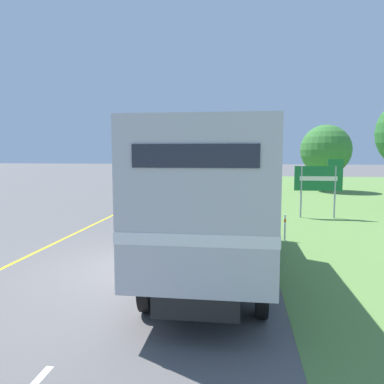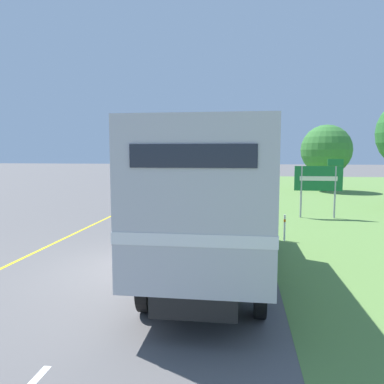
{
  "view_description": "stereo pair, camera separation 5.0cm",
  "coord_description": "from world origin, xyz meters",
  "px_view_note": "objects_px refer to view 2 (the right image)",
  "views": [
    {
      "loc": [
        2.77,
        -9.84,
        3.14
      ],
      "look_at": [
        0.3,
        8.72,
        1.2
      ],
      "focal_mm": 35.0,
      "sensor_mm": 36.0,
      "label": 1
    },
    {
      "loc": [
        2.82,
        -9.83,
        3.14
      ],
      "look_at": [
        0.3,
        8.72,
        1.2
      ],
      "focal_mm": 35.0,
      "sensor_mm": 36.0,
      "label": 2
    }
  ],
  "objects_px": {
    "lead_car_white": "(176,182)",
    "highway_sign": "(319,180)",
    "horse_trailer_truck": "(213,195)",
    "delineator_post": "(285,227)",
    "lead_car_black_ahead": "(232,173)",
    "roadside_tree_mid": "(326,150)"
  },
  "relations": [
    {
      "from": "highway_sign",
      "to": "roadside_tree_mid",
      "type": "bearing_deg",
      "value": 76.99
    },
    {
      "from": "lead_car_white",
      "to": "lead_car_black_ahead",
      "type": "distance_m",
      "value": 15.5
    },
    {
      "from": "lead_car_black_ahead",
      "to": "highway_sign",
      "type": "xyz_separation_m",
      "value": [
        4.85,
        -23.57,
        0.88
      ]
    },
    {
      "from": "lead_car_white",
      "to": "roadside_tree_mid",
      "type": "bearing_deg",
      "value": 23.16
    },
    {
      "from": "horse_trailer_truck",
      "to": "delineator_post",
      "type": "bearing_deg",
      "value": 60.64
    },
    {
      "from": "lead_car_black_ahead",
      "to": "roadside_tree_mid",
      "type": "height_order",
      "value": "roadside_tree_mid"
    },
    {
      "from": "highway_sign",
      "to": "roadside_tree_mid",
      "type": "relative_size",
      "value": 0.52
    },
    {
      "from": "horse_trailer_truck",
      "to": "lead_car_black_ahead",
      "type": "distance_m",
      "value": 32.79
    },
    {
      "from": "lead_car_black_ahead",
      "to": "roadside_tree_mid",
      "type": "distance_m",
      "value": 13.05
    },
    {
      "from": "lead_car_white",
      "to": "highway_sign",
      "type": "bearing_deg",
      "value": -44.84
    },
    {
      "from": "delineator_post",
      "to": "highway_sign",
      "type": "bearing_deg",
      "value": 67.22
    },
    {
      "from": "roadside_tree_mid",
      "to": "delineator_post",
      "type": "xyz_separation_m",
      "value": [
        -5.29,
        -18.7,
        -2.92
      ]
    },
    {
      "from": "lead_car_black_ahead",
      "to": "delineator_post",
      "type": "distance_m",
      "value": 28.86
    },
    {
      "from": "horse_trailer_truck",
      "to": "lead_car_black_ahead",
      "type": "relative_size",
      "value": 2.01
    },
    {
      "from": "lead_car_white",
      "to": "roadside_tree_mid",
      "type": "relative_size",
      "value": 0.7
    },
    {
      "from": "delineator_post",
      "to": "horse_trailer_truck",
      "type": "bearing_deg",
      "value": -119.36
    },
    {
      "from": "delineator_post",
      "to": "lead_car_black_ahead",
      "type": "bearing_deg",
      "value": 95.34
    },
    {
      "from": "horse_trailer_truck",
      "to": "highway_sign",
      "type": "distance_m",
      "value": 10.22
    },
    {
      "from": "lead_car_white",
      "to": "highway_sign",
      "type": "distance_m",
      "value": 12.13
    },
    {
      "from": "lead_car_white",
      "to": "delineator_post",
      "type": "xyz_separation_m",
      "value": [
        6.41,
        -13.69,
        -0.49
      ]
    },
    {
      "from": "lead_car_white",
      "to": "roadside_tree_mid",
      "type": "xyz_separation_m",
      "value": [
        11.71,
        5.01,
        2.43
      ]
    },
    {
      "from": "lead_car_black_ahead",
      "to": "highway_sign",
      "type": "relative_size",
      "value": 1.48
    }
  ]
}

